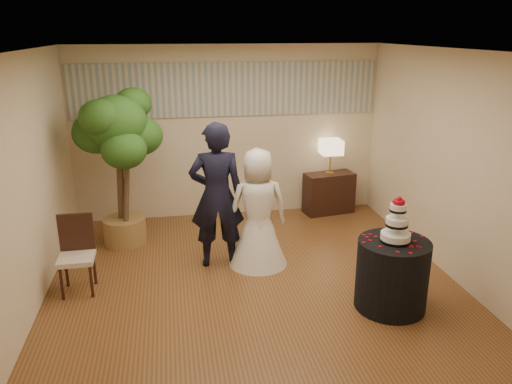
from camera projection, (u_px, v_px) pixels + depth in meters
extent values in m
cube|color=brown|center=(254.00, 282.00, 6.26)|extent=(5.00, 5.00, 0.00)
cube|color=white|center=(253.00, 50.00, 5.39)|extent=(5.00, 5.00, 0.00)
cube|color=beige|center=(228.00, 133.00, 8.16)|extent=(5.00, 0.06, 2.80)
cube|color=beige|center=(313.00, 273.00, 3.48)|extent=(5.00, 0.06, 2.80)
cube|color=beige|center=(27.00, 186.00, 5.41)|extent=(0.06, 5.00, 2.80)
cube|color=beige|center=(450.00, 165.00, 6.23)|extent=(0.06, 5.00, 2.80)
cube|color=#A8AB9D|center=(227.00, 90.00, 7.93)|extent=(4.90, 0.02, 0.85)
imported|color=black|center=(217.00, 196.00, 6.44)|extent=(0.73, 0.51, 1.94)
imported|color=white|center=(258.00, 208.00, 6.51)|extent=(0.80, 0.80, 1.59)
cylinder|color=black|center=(392.00, 275.00, 5.58)|extent=(1.03, 1.03, 0.81)
cube|color=black|center=(329.00, 193.00, 8.52)|extent=(0.89, 0.51, 0.70)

